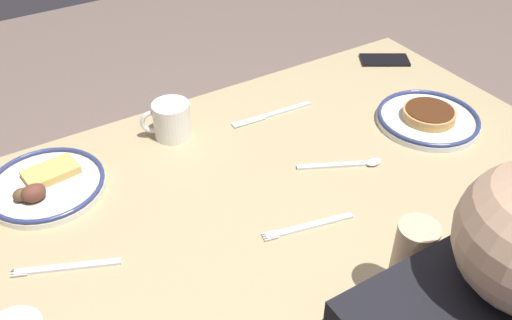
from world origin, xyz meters
TOP-DOWN VIEW (x-y plane):
  - dining_table at (0.00, 0.00)m, footprint 1.41×0.77m
  - plate_near_main at (-0.46, 0.04)m, footprint 0.26×0.26m
  - plate_center_pancakes at (0.45, -0.21)m, footprint 0.26×0.26m
  - coffee_mug at (0.13, -0.25)m, footprint 0.12×0.09m
  - cell_phone at (-0.59, -0.27)m, footprint 0.16×0.14m
  - fork_near at (0.03, 0.19)m, footprint 0.20×0.06m
  - fork_far at (0.48, 0.04)m, footprint 0.19×0.10m
  - butter_knife at (-0.14, -0.20)m, footprint 0.23×0.03m
  - tea_spoon at (-0.18, 0.08)m, footprint 0.18×0.10m

SIDE VIEW (x-z plane):
  - dining_table at x=0.00m, z-range 0.25..0.99m
  - butter_knife at x=-0.14m, z-range 0.74..0.74m
  - fork_far at x=0.48m, z-range 0.74..0.74m
  - fork_near at x=0.03m, z-range 0.74..0.74m
  - cell_phone at x=-0.59m, z-range 0.74..0.74m
  - tea_spoon at x=-0.18m, z-range 0.74..0.75m
  - plate_center_pancakes at x=0.45m, z-range 0.72..0.78m
  - plate_near_main at x=-0.46m, z-range 0.73..0.77m
  - coffee_mug at x=0.13m, z-range 0.74..0.83m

